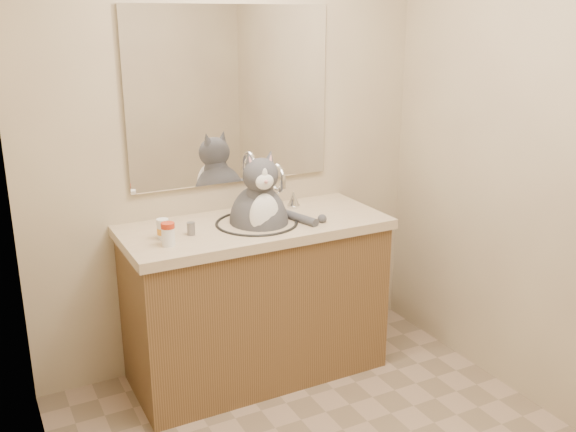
% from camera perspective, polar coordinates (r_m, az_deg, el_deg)
% --- Properties ---
extents(room, '(2.22, 2.52, 2.42)m').
position_cam_1_polar(room, '(2.32, 6.91, 1.11)').
color(room, gray).
rests_on(room, ground).
extents(vanity, '(1.34, 0.59, 1.12)m').
position_cam_1_polar(vanity, '(3.38, -2.84, -7.14)').
color(vanity, brown).
rests_on(vanity, ground).
extents(mirror, '(1.10, 0.02, 0.90)m').
position_cam_1_polar(mirror, '(3.34, -5.09, 10.54)').
color(mirror, white).
rests_on(mirror, room).
extents(shower_curtain, '(0.02, 1.30, 1.93)m').
position_cam_1_polar(shower_curtain, '(2.11, -19.43, -6.40)').
color(shower_curtain, '#BBB28D').
rests_on(shower_curtain, ground).
extents(cat, '(0.41, 0.39, 0.58)m').
position_cam_1_polar(cat, '(3.21, -2.51, -0.13)').
color(cat, '#4B4B50').
rests_on(cat, vanity).
extents(pill_bottle_redcap, '(0.08, 0.08, 0.11)m').
position_cam_1_polar(pill_bottle_redcap, '(2.94, -10.61, -1.59)').
color(pill_bottle_redcap, white).
rests_on(pill_bottle_redcap, vanity).
extents(pill_bottle_orange, '(0.06, 0.06, 0.10)m').
position_cam_1_polar(pill_bottle_orange, '(3.03, -11.07, -1.18)').
color(pill_bottle_orange, white).
rests_on(pill_bottle_orange, vanity).
extents(grey_canister, '(0.04, 0.04, 0.06)m').
position_cam_1_polar(grey_canister, '(3.07, -8.62, -1.12)').
color(grey_canister, slate).
rests_on(grey_canister, vanity).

